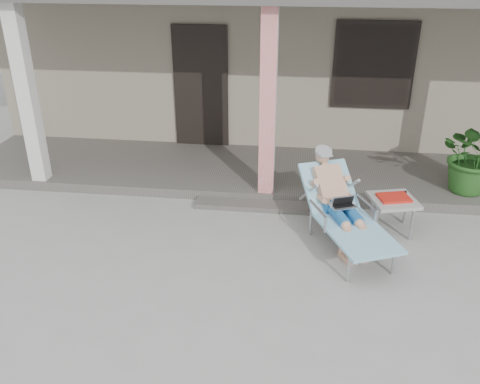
# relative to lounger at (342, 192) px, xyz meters

# --- Properties ---
(ground) EXTENTS (60.00, 60.00, 0.00)m
(ground) POSITION_rel_lounger_xyz_m (-1.01, -1.07, -0.70)
(ground) COLOR #9E9E99
(ground) RESTS_ON ground
(house) EXTENTS (10.40, 5.40, 3.30)m
(house) POSITION_rel_lounger_xyz_m (-1.01, 5.43, 0.96)
(house) COLOR gray
(house) RESTS_ON ground
(porch_deck) EXTENTS (10.00, 2.00, 0.15)m
(porch_deck) POSITION_rel_lounger_xyz_m (-1.01, 1.93, -0.63)
(porch_deck) COLOR #605B56
(porch_deck) RESTS_ON ground
(porch_step) EXTENTS (2.00, 0.30, 0.07)m
(porch_step) POSITION_rel_lounger_xyz_m (-1.01, 0.78, -0.67)
(porch_step) COLOR #605B56
(porch_step) RESTS_ON ground
(lounger) EXTENTS (1.26, 1.81, 1.14)m
(lounger) POSITION_rel_lounger_xyz_m (0.00, 0.00, 0.00)
(lounger) COLOR #B7B7BC
(lounger) RESTS_ON ground
(side_table) EXTENTS (0.68, 0.68, 0.50)m
(side_table) POSITION_rel_lounger_xyz_m (0.70, 0.37, -0.28)
(side_table) COLOR #A5A5A0
(side_table) RESTS_ON ground
(potted_palm) EXTENTS (1.05, 0.92, 1.11)m
(potted_palm) POSITION_rel_lounger_xyz_m (1.97, 1.44, 0.00)
(potted_palm) COLOR #26591E
(potted_palm) RESTS_ON porch_deck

